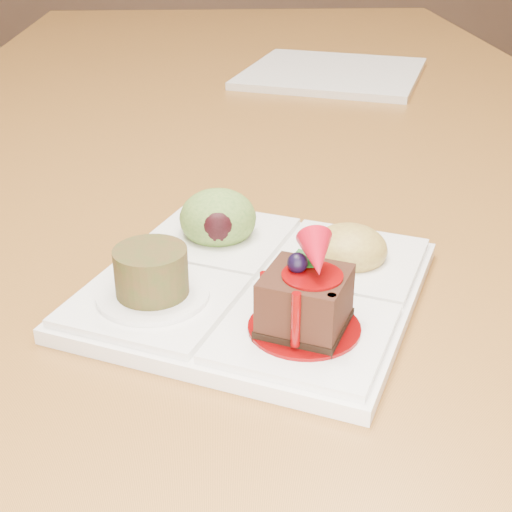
{
  "coord_description": "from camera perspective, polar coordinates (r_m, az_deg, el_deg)",
  "views": [
    {
      "loc": [
        -0.06,
        -1.09,
        1.03
      ],
      "look_at": [
        -0.04,
        -0.61,
        0.79
      ],
      "focal_mm": 50.0,
      "sensor_mm": 36.0,
      "label": 1
    }
  ],
  "objects": [
    {
      "name": "ground",
      "position": [
        1.51,
        0.17,
        -16.1
      ],
      "size": [
        6.0,
        6.0,
        0.0
      ],
      "primitive_type": "plane",
      "color": "#4F2816"
    },
    {
      "name": "dining_table",
      "position": [
        1.15,
        0.22,
        9.5
      ],
      "size": [
        1.0,
        1.8,
        0.75
      ],
      "color": "#995E27",
      "rests_on": "ground"
    },
    {
      "name": "second_plate",
      "position": [
        1.26,
        6.15,
        14.34
      ],
      "size": [
        0.37,
        0.37,
        0.01
      ],
      "primitive_type": "cube",
      "rotation": [
        0.0,
        0.0,
        -0.36
      ],
      "color": "white",
      "rests_on": "dining_table"
    },
    {
      "name": "sampler_plate",
      "position": [
        0.55,
        -0.02,
        -1.29
      ],
      "size": [
        0.32,
        0.32,
        0.09
      ],
      "rotation": [
        0.0,
        0.0,
        -0.43
      ],
      "color": "white",
      "rests_on": "dining_table"
    }
  ]
}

